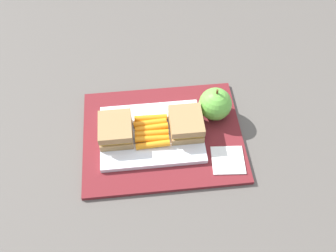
% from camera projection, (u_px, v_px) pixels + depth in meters
% --- Properties ---
extents(ground_plane, '(2.40, 2.40, 0.00)m').
position_uv_depth(ground_plane, '(163.00, 137.00, 0.87)').
color(ground_plane, '#56514C').
extents(lunchbag_mat, '(0.36, 0.28, 0.01)m').
position_uv_depth(lunchbag_mat, '(163.00, 136.00, 0.87)').
color(lunchbag_mat, maroon).
rests_on(lunchbag_mat, ground_plane).
extents(food_tray, '(0.23, 0.17, 0.01)m').
position_uv_depth(food_tray, '(152.00, 134.00, 0.86)').
color(food_tray, white).
rests_on(food_tray, lunchbag_mat).
extents(sandwich_half_left, '(0.07, 0.08, 0.04)m').
position_uv_depth(sandwich_half_left, '(116.00, 130.00, 0.83)').
color(sandwich_half_left, '#9E7A4C').
rests_on(sandwich_half_left, food_tray).
extents(sandwich_half_right, '(0.07, 0.08, 0.04)m').
position_uv_depth(sandwich_half_right, '(186.00, 124.00, 0.84)').
color(sandwich_half_right, '#9E7A4C').
rests_on(sandwich_half_right, food_tray).
extents(carrot_sticks_bundle, '(0.08, 0.09, 0.02)m').
position_uv_depth(carrot_sticks_bundle, '(152.00, 131.00, 0.85)').
color(carrot_sticks_bundle, orange).
rests_on(carrot_sticks_bundle, food_tray).
extents(apple, '(0.08, 0.08, 0.09)m').
position_uv_depth(apple, '(215.00, 104.00, 0.87)').
color(apple, '#66B742').
rests_on(apple, lunchbag_mat).
extents(paper_napkin, '(0.07, 0.07, 0.00)m').
position_uv_depth(paper_napkin, '(228.00, 160.00, 0.82)').
color(paper_napkin, white).
rests_on(paper_napkin, lunchbag_mat).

